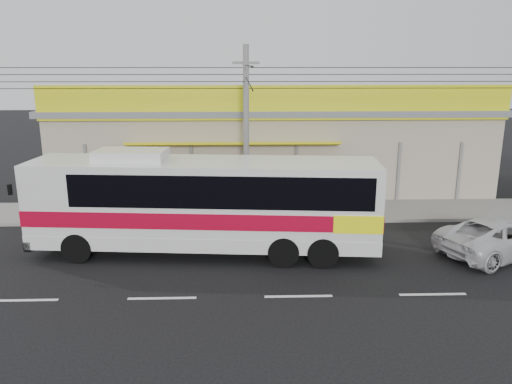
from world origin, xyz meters
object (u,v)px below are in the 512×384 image
coach_bus (209,199)px  white_car (502,236)px  utility_pole (246,77)px  motorbike_dark (65,199)px  motorbike_red (180,202)px

coach_bus → white_car: coach_bus is taller
white_car → coach_bus: bearing=63.4°
utility_pole → motorbike_dark: bearing=172.3°
motorbike_red → utility_pole: 6.35m
motorbike_red → utility_pole: size_ratio=0.05×
white_car → utility_pole: size_ratio=0.14×
coach_bus → utility_pole: size_ratio=0.36×
utility_pole → motorbike_red: bearing=164.0°
motorbike_red → motorbike_dark: bearing=66.8°
motorbike_red → white_car: 13.18m
motorbike_red → coach_bus: bearing=178.6°
coach_bus → motorbike_dark: (-6.89, 5.08, -1.33)m
coach_bus → motorbike_red: coach_bus is taller
white_car → utility_pole: utility_pole is taller
coach_bus → utility_pole: 5.87m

